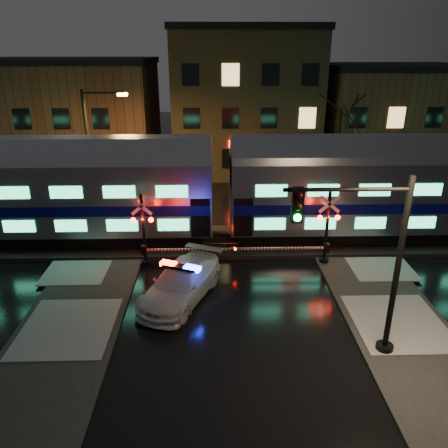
{
  "coord_description": "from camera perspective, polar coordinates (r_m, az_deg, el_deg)",
  "views": [
    {
      "loc": [
        -0.78,
        -17.42,
        10.24
      ],
      "look_at": [
        -0.27,
        2.5,
        2.2
      ],
      "focal_mm": 35.0,
      "sensor_mm": 36.0,
      "label": 1
    }
  ],
  "objects": [
    {
      "name": "train",
      "position": [
        23.44,
        -0.37,
        4.97
      ],
      "size": [
        51.0,
        3.12,
        5.92
      ],
      "color": "black",
      "rests_on": "ballast"
    },
    {
      "name": "building_left",
      "position": [
        41.66,
        -19.01,
        12.91
      ],
      "size": [
        14.0,
        10.0,
        9.0
      ],
      "primitive_type": "cube",
      "color": "brown",
      "rests_on": "ground"
    },
    {
      "name": "sidewalk_left",
      "position": [
        16.33,
        -22.87,
        -18.66
      ],
      "size": [
        4.0,
        20.0,
        0.12
      ],
      "primitive_type": "cube",
      "color": "#2D2D2D",
      "rests_on": "ground"
    },
    {
      "name": "crossing_signal_left",
      "position": [
        21.76,
        -9.49,
        -1.84
      ],
      "size": [
        5.37,
        0.64,
        3.8
      ],
      "color": "black",
      "rests_on": "ground"
    },
    {
      "name": "ground",
      "position": [
        20.22,
        0.95,
        -8.46
      ],
      "size": [
        120.0,
        120.0,
        0.0
      ],
      "primitive_type": "plane",
      "color": "black",
      "rests_on": "ground"
    },
    {
      "name": "streetlight",
      "position": [
        27.96,
        -16.74,
        9.52
      ],
      "size": [
        2.69,
        0.28,
        8.05
      ],
      "color": "black",
      "rests_on": "ground"
    },
    {
      "name": "traffic_light",
      "position": [
        15.28,
        18.23,
        -5.29
      ],
      "size": [
        4.29,
        0.74,
        6.63
      ],
      "rotation": [
        0.0,
        0.0,
        -0.03
      ],
      "color": "black",
      "rests_on": "ground"
    },
    {
      "name": "crossing_signal_right",
      "position": [
        22.16,
        12.35,
        -1.55
      ],
      "size": [
        5.43,
        0.64,
        3.84
      ],
      "color": "black",
      "rests_on": "ground"
    },
    {
      "name": "police_car",
      "position": [
        19.22,
        -5.64,
        -7.68
      ],
      "size": [
        4.01,
        5.64,
        1.69
      ],
      "rotation": [
        0.0,
        0.0,
        -0.4
      ],
      "color": "silver",
      "rests_on": "ground"
    },
    {
      "name": "sidewalk_right",
      "position": [
        16.94,
        25.61,
        -17.52
      ],
      "size": [
        4.0,
        20.0,
        0.12
      ],
      "primitive_type": "cube",
      "color": "#2D2D2D",
      "rests_on": "ground"
    },
    {
      "name": "building_right",
      "position": [
        42.88,
        20.65,
        12.59
      ],
      "size": [
        12.0,
        10.0,
        8.5
      ],
      "primitive_type": "cube",
      "color": "brown",
      "rests_on": "ground"
    },
    {
      "name": "building_mid",
      "position": [
        40.26,
        2.59,
        15.56
      ],
      "size": [
        12.0,
        11.0,
        11.5
      ],
      "primitive_type": "cube",
      "color": "brown",
      "rests_on": "ground"
    },
    {
      "name": "ballast",
      "position": [
        24.61,
        0.47,
        -2.31
      ],
      "size": [
        90.0,
        4.2,
        0.24
      ],
      "primitive_type": "cube",
      "color": "black",
      "rests_on": "ground"
    }
  ]
}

